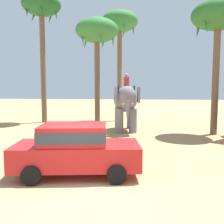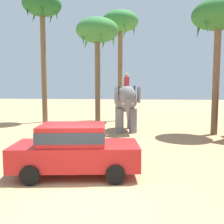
% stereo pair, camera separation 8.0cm
% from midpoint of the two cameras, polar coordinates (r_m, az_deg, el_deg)
% --- Properties ---
extents(ground_plane, '(120.00, 120.00, 0.00)m').
position_cam_midpoint_polar(ground_plane, '(6.90, -6.64, -18.97)').
color(ground_plane, tan).
extents(car_sedan_foreground, '(4.31, 2.34, 1.70)m').
position_cam_midpoint_polar(car_sedan_foreground, '(8.06, -8.93, -8.39)').
color(car_sedan_foreground, red).
rests_on(car_sedan_foreground, ground).
extents(elephant_with_mahout, '(2.02, 3.97, 3.88)m').
position_cam_midpoint_polar(elephant_with_mahout, '(16.16, 3.13, 2.42)').
color(elephant_with_mahout, slate).
rests_on(elephant_with_mahout, ground).
extents(palm_tree_behind_elephant, '(3.20, 3.20, 10.76)m').
position_cam_midpoint_polar(palm_tree_behind_elephant, '(22.30, -16.62, 22.34)').
color(palm_tree_behind_elephant, brown).
rests_on(palm_tree_behind_elephant, ground).
extents(palm_tree_near_hut, '(3.20, 3.20, 8.25)m').
position_cam_midpoint_polar(palm_tree_near_hut, '(16.77, 23.93, 19.73)').
color(palm_tree_near_hut, brown).
rests_on(palm_tree_near_hut, ground).
extents(palm_tree_left_of_road, '(3.20, 3.20, 9.69)m').
position_cam_midpoint_polar(palm_tree_left_of_road, '(22.26, 1.74, 20.01)').
color(palm_tree_left_of_road, brown).
rests_on(palm_tree_left_of_road, ground).
extents(palm_tree_far_back, '(3.20, 3.20, 8.15)m').
position_cam_midpoint_polar(palm_tree_far_back, '(18.83, -3.76, 18.25)').
color(palm_tree_far_back, brown).
rests_on(palm_tree_far_back, ground).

